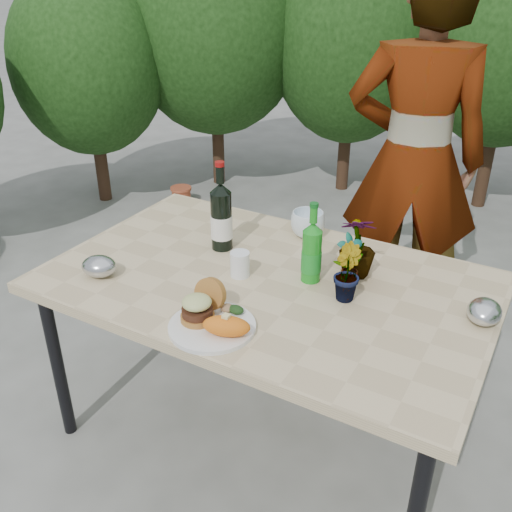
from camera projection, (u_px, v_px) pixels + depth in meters
The scene contains 18 objects.
ground at pixel (265, 429), 2.45m from camera, with size 80.00×80.00×0.00m, color #63635E.
patio_table at pixel (267, 292), 2.12m from camera, with size 1.60×1.00×0.75m.
shrub_hedge at pixel (427, 78), 3.17m from camera, with size 6.96×5.01×2.20m.
dinner_plate at pixel (212, 327), 1.81m from camera, with size 0.28×0.28×0.01m, color white.
burger_stack at pixel (200, 305), 1.82m from camera, with size 0.11×0.16×0.11m.
sweet_potato at pixel (226, 326), 1.75m from camera, with size 0.15×0.08×0.06m, color orange.
grilled_veg at pixel (232, 309), 1.86m from camera, with size 0.08×0.05×0.03m.
wine_bottle at pixel (221, 218), 2.24m from camera, with size 0.09×0.09×0.36m.
sparkling_water at pixel (312, 253), 2.03m from camera, with size 0.07×0.07×0.30m.
plastic_cup at pixel (240, 264), 2.09m from camera, with size 0.07×0.07×0.10m, color white.
seedling_left at pixel (350, 261), 2.01m from camera, with size 0.10×0.07×0.20m, color #2A5E20.
seedling_mid at pixel (346, 272), 1.93m from camera, with size 0.11×0.09×0.20m, color #20551D.
seedling_right at pixel (358, 246), 2.06m from camera, with size 0.13×0.13×0.23m, color #1F531C.
blue_bowl at pixel (308, 224), 2.38m from camera, with size 0.14×0.14×0.11m, color white.
foil_packet_left at pixel (99, 266), 2.09m from camera, with size 0.13×0.11×0.08m, color #ACAEB3.
foil_packet_right at pixel (484, 311), 1.83m from camera, with size 0.13×0.11×0.08m, color #B9BCC1.
person at pixel (414, 161), 2.73m from camera, with size 0.67×0.44×1.84m, color #9D604E.
terracotta_pot at pixel (181, 195), 4.60m from camera, with size 0.17×0.17×0.14m.
Camera 1 is at (0.86, -1.59, 1.81)m, focal length 40.00 mm.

